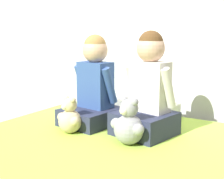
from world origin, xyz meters
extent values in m
cube|color=silver|center=(0.00, 1.15, 1.25)|extent=(8.00, 0.06, 2.50)
cube|color=silver|center=(0.00, 0.00, 0.32)|extent=(1.58, 1.97, 0.22)
cube|color=#A8D147|center=(0.00, 0.00, 0.45)|extent=(1.60, 1.99, 0.03)
cube|color=#282D47|center=(-0.21, 0.46, 0.52)|extent=(0.38, 0.41, 0.12)
cube|color=#33518E|center=(-0.20, 0.52, 0.74)|extent=(0.24, 0.18, 0.33)
sphere|color=#DBAD89|center=(-0.20, 0.52, 0.99)|extent=(0.18, 0.18, 0.18)
sphere|color=#A37A42|center=(-0.20, 0.52, 1.02)|extent=(0.16, 0.16, 0.16)
cylinder|color=#33518E|center=(-0.33, 0.53, 0.75)|extent=(0.07, 0.15, 0.26)
cylinder|color=#33518E|center=(-0.08, 0.50, 0.75)|extent=(0.07, 0.15, 0.26)
cube|color=#282D47|center=(0.21, 0.46, 0.54)|extent=(0.40, 0.39, 0.14)
cube|color=silver|center=(0.22, 0.51, 0.77)|extent=(0.26, 0.18, 0.32)
sphere|color=#DBAD89|center=(0.22, 0.51, 1.01)|extent=(0.18, 0.18, 0.18)
sphere|color=brown|center=(0.22, 0.51, 1.05)|extent=(0.16, 0.16, 0.16)
cylinder|color=silver|center=(0.09, 0.54, 0.78)|extent=(0.08, 0.15, 0.26)
cylinder|color=silver|center=(0.36, 0.48, 0.78)|extent=(0.08, 0.15, 0.26)
sphere|color=#D1B78E|center=(-0.21, 0.24, 0.54)|extent=(0.15, 0.15, 0.15)
sphere|color=#D1B78E|center=(-0.21, 0.24, 0.65)|extent=(0.09, 0.09, 0.09)
sphere|color=beige|center=(-0.22, 0.20, 0.65)|extent=(0.04, 0.04, 0.04)
sphere|color=#D1B78E|center=(-0.24, 0.24, 0.69)|extent=(0.04, 0.04, 0.04)
sphere|color=#D1B78E|center=(-0.18, 0.23, 0.69)|extent=(0.04, 0.04, 0.04)
sphere|color=#D1B78E|center=(-0.29, 0.24, 0.56)|extent=(0.06, 0.06, 0.06)
sphere|color=#D1B78E|center=(-0.15, 0.20, 0.56)|extent=(0.06, 0.06, 0.06)
sphere|color=#939399|center=(0.21, 0.26, 0.55)|extent=(0.18, 0.18, 0.18)
sphere|color=#939399|center=(0.21, 0.26, 0.68)|extent=(0.11, 0.11, 0.11)
sphere|color=white|center=(0.20, 0.21, 0.68)|extent=(0.05, 0.05, 0.05)
sphere|color=#939399|center=(0.18, 0.26, 0.72)|extent=(0.05, 0.05, 0.05)
sphere|color=#939399|center=(0.25, 0.25, 0.72)|extent=(0.05, 0.05, 0.05)
sphere|color=#939399|center=(0.13, 0.25, 0.58)|extent=(0.07, 0.07, 0.07)
sphere|color=#939399|center=(0.29, 0.22, 0.58)|extent=(0.07, 0.07, 0.07)
cube|color=silver|center=(0.00, 0.82, 0.52)|extent=(0.54, 0.32, 0.11)
camera|label=1|loc=(1.05, -1.28, 1.11)|focal=50.00mm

